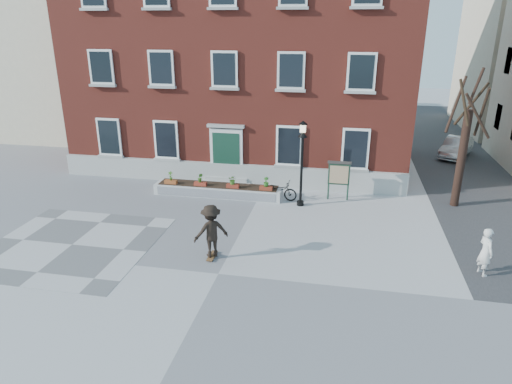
% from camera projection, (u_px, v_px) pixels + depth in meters
% --- Properties ---
extents(ground, '(100.00, 100.00, 0.00)m').
position_uv_depth(ground, '(218.00, 274.00, 15.22)').
color(ground, '#A1A1A3').
rests_on(ground, ground).
extents(checker_patch, '(6.00, 6.00, 0.01)m').
position_uv_depth(checker_patch, '(72.00, 245.00, 17.22)').
color(checker_patch, '#5C5C5E').
rests_on(checker_patch, ground).
extents(distant_building, '(10.00, 12.00, 13.00)m').
position_uv_depth(distant_building, '(58.00, 42.00, 34.61)').
color(distant_building, beige).
rests_on(distant_building, ground).
extents(bicycle, '(1.87, 0.87, 0.95)m').
position_uv_depth(bicycle, '(278.00, 190.00, 21.50)').
color(bicycle, black).
rests_on(bicycle, ground).
extents(parked_car, '(2.74, 3.95, 1.23)m').
position_uv_depth(parked_car, '(456.00, 147.00, 28.34)').
color(parked_car, silver).
rests_on(parked_car, ground).
extents(bystander, '(0.58, 0.71, 1.66)m').
position_uv_depth(bystander, '(486.00, 252.00, 14.93)').
color(bystander, silver).
rests_on(bystander, ground).
extents(brick_building, '(18.40, 10.85, 12.60)m').
position_uv_depth(brick_building, '(247.00, 52.00, 26.25)').
color(brick_building, maroon).
rests_on(brick_building, ground).
extents(planter_assembly, '(6.20, 1.12, 1.15)m').
position_uv_depth(planter_assembly, '(218.00, 189.00, 22.08)').
color(planter_assembly, silver).
rests_on(planter_assembly, ground).
extents(bare_tree, '(1.83, 1.83, 6.16)m').
position_uv_depth(bare_tree, '(464.00, 146.00, 19.99)').
color(bare_tree, black).
rests_on(bare_tree, ground).
extents(lamp_post, '(0.40, 0.40, 3.93)m').
position_uv_depth(lamp_post, '(302.00, 152.00, 20.08)').
color(lamp_post, black).
rests_on(lamp_post, ground).
extents(notice_board, '(1.10, 0.16, 1.87)m').
position_uv_depth(notice_board, '(339.00, 174.00, 21.23)').
color(notice_board, '#1A3526').
rests_on(notice_board, ground).
extents(skateboarder, '(1.43, 1.29, 2.01)m').
position_uv_depth(skateboarder, '(211.00, 231.00, 15.94)').
color(skateboarder, brown).
rests_on(skateboarder, ground).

